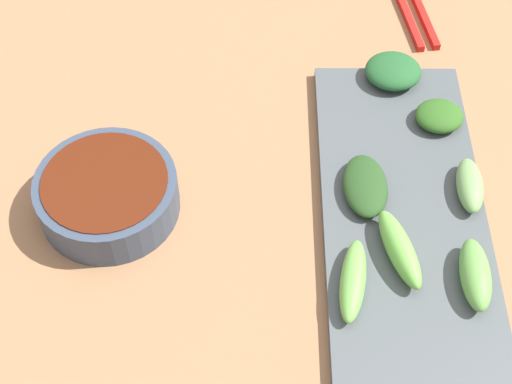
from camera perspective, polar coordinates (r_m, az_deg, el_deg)
tabletop at (r=0.75m, az=2.60°, el=-0.94°), size 2.10×2.10×0.02m
sauce_bowl at (r=0.73m, az=-11.04°, el=-0.08°), size 0.13×0.13×0.04m
serving_plate at (r=0.74m, az=10.90°, el=-1.35°), size 0.15×0.37×0.01m
broccoli_leafy_0 at (r=0.73m, az=8.17°, el=0.23°), size 0.04×0.08×0.02m
broccoli_stalk_1 at (r=0.69m, az=16.04°, el=-5.94°), size 0.03×0.07×0.02m
broccoli_leafy_2 at (r=0.80m, az=13.52°, el=5.54°), size 0.05×0.05×0.02m
broccoli_stalk_3 at (r=0.69m, az=10.66°, el=-4.20°), size 0.05×0.09×0.03m
broccoli_stalk_4 at (r=0.67m, az=7.25°, el=-6.56°), size 0.04×0.09×0.02m
broccoli_leafy_5 at (r=0.83m, az=10.20°, el=8.88°), size 0.06×0.06×0.02m
broccoli_stalk_6 at (r=0.75m, az=15.65°, el=0.52°), size 0.03×0.06×0.02m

